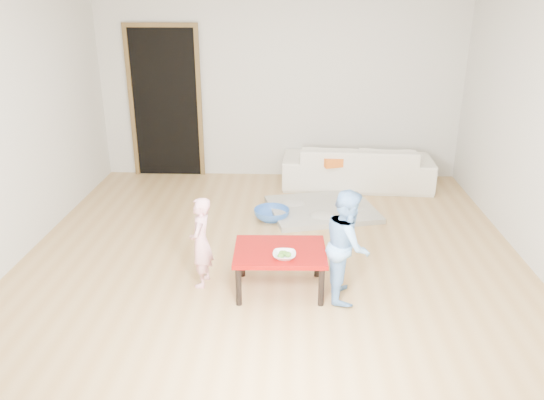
# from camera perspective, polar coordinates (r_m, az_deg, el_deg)

# --- Properties ---
(floor) EXTENTS (5.00, 5.00, 0.01)m
(floor) POSITION_cam_1_polar(r_m,az_deg,el_deg) (5.45, 0.09, -5.61)
(floor) COLOR #B1864C
(floor) RESTS_ON ground
(back_wall) EXTENTS (5.00, 0.02, 2.60)m
(back_wall) POSITION_cam_1_polar(r_m,az_deg,el_deg) (7.45, 0.88, 12.31)
(back_wall) COLOR beige
(back_wall) RESTS_ON floor
(left_wall) EXTENTS (0.02, 5.00, 2.60)m
(left_wall) POSITION_cam_1_polar(r_m,az_deg,el_deg) (5.67, -26.26, 7.25)
(left_wall) COLOR beige
(left_wall) RESTS_ON floor
(doorway) EXTENTS (1.02, 0.08, 2.11)m
(doorway) POSITION_cam_1_polar(r_m,az_deg,el_deg) (7.69, -11.34, 10.11)
(doorway) COLOR brown
(doorway) RESTS_ON back_wall
(sofa) EXTENTS (2.03, 0.87, 0.58)m
(sofa) POSITION_cam_1_polar(r_m,az_deg,el_deg) (7.29, 9.13, 3.68)
(sofa) COLOR silver
(sofa) RESTS_ON floor
(cushion) EXTENTS (0.52, 0.49, 0.11)m
(cushion) POSITION_cam_1_polar(r_m,az_deg,el_deg) (7.02, 6.94, 4.38)
(cushion) COLOR orange
(cushion) RESTS_ON sofa
(red_table) EXTENTS (0.81, 0.62, 0.40)m
(red_table) POSITION_cam_1_polar(r_m,az_deg,el_deg) (4.70, 0.85, -7.54)
(red_table) COLOR maroon
(red_table) RESTS_ON floor
(bowl) EXTENTS (0.19, 0.19, 0.05)m
(bowl) POSITION_cam_1_polar(r_m,az_deg,el_deg) (4.47, 1.34, -5.97)
(bowl) COLOR white
(bowl) RESTS_ON red_table
(broccoli) EXTENTS (0.12, 0.12, 0.06)m
(broccoli) POSITION_cam_1_polar(r_m,az_deg,el_deg) (4.46, 1.34, -5.93)
(broccoli) COLOR #2D5919
(broccoli) RESTS_ON red_table
(child_pink) EXTENTS (0.22, 0.32, 0.83)m
(child_pink) POSITION_cam_1_polar(r_m,az_deg,el_deg) (4.74, -7.66, -4.53)
(child_pink) COLOR #ED6C7F
(child_pink) RESTS_ON floor
(child_blue) EXTENTS (0.38, 0.48, 0.98)m
(child_blue) POSITION_cam_1_polar(r_m,az_deg,el_deg) (4.53, 8.11, -4.80)
(child_blue) COLOR #64A9E9
(child_blue) RESTS_ON floor
(basin) EXTENTS (0.41, 0.41, 0.13)m
(basin) POSITION_cam_1_polar(r_m,az_deg,el_deg) (6.18, -0.03, -1.55)
(basin) COLOR blue
(basin) RESTS_ON floor
(blanket) EXTENTS (1.44, 1.29, 0.06)m
(blanket) POSITION_cam_1_polar(r_m,az_deg,el_deg) (6.44, 5.39, -1.00)
(blanket) COLOR #A29E8F
(blanket) RESTS_ON floor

